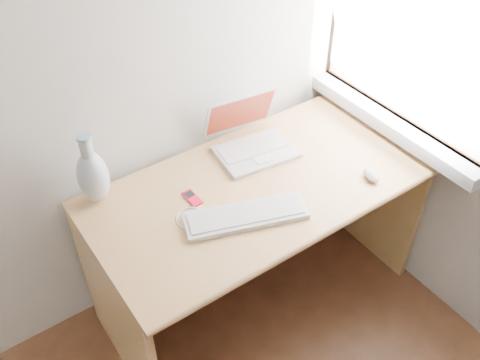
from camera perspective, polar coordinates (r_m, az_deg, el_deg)
window at (r=2.23m, az=18.28°, el=16.31°), size 0.11×0.99×1.10m
desk at (r=2.33m, az=0.77°, el=-3.08°), size 1.38×0.69×0.73m
laptop at (r=2.28m, az=1.11°, el=4.40°), size 0.35×0.31×0.22m
external_keyboard at (r=1.99m, az=0.62°, el=-3.80°), size 0.48×0.28×0.02m
mouse at (r=2.21m, az=13.84°, el=0.54°), size 0.08×0.10×0.03m
ipod at (r=2.07m, az=-5.13°, el=-1.93°), size 0.05×0.10×0.01m
cable_coil at (r=2.00m, az=-5.21°, el=-4.10°), size 0.14×0.14×0.01m
remote at (r=1.98m, az=-2.08°, el=-4.34°), size 0.04×0.08×0.01m
vase at (r=2.06m, az=-15.43°, el=0.50°), size 0.12×0.12×0.30m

